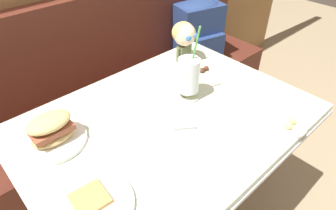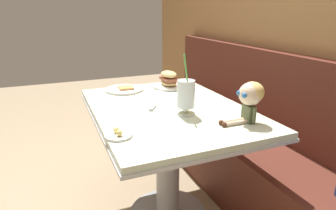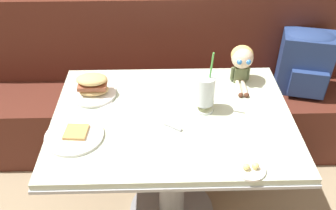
# 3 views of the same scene
# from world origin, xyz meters

# --- Properties ---
(booth_bench) EXTENTS (2.60, 0.48, 1.00)m
(booth_bench) POSITION_xyz_m (0.00, 0.81, 0.33)
(booth_bench) COLOR #512319
(booth_bench) RESTS_ON ground
(diner_table) EXTENTS (1.11, 0.81, 0.74)m
(diner_table) POSITION_xyz_m (0.00, 0.18, 0.54)
(diner_table) COLOR beige
(diner_table) RESTS_ON ground
(toast_plate) EXTENTS (0.25, 0.25, 0.03)m
(toast_plate) POSITION_xyz_m (-0.42, 0.04, 0.75)
(toast_plate) COLOR white
(toast_plate) RESTS_ON diner_table
(milkshake_glass) EXTENTS (0.10, 0.10, 0.32)m
(milkshake_glass) POSITION_xyz_m (0.15, 0.22, 0.84)
(milkshake_glass) COLOR silver
(milkshake_glass) RESTS_ON diner_table
(sandwich_plate) EXTENTS (0.22, 0.22, 0.12)m
(sandwich_plate) POSITION_xyz_m (-0.38, 0.35, 0.79)
(sandwich_plate) COLOR white
(sandwich_plate) RESTS_ON diner_table
(butter_saucer) EXTENTS (0.12, 0.12, 0.04)m
(butter_saucer) POSITION_xyz_m (0.29, -0.17, 0.75)
(butter_saucer) COLOR white
(butter_saucer) RESTS_ON diner_table
(butter_knife) EXTENTS (0.20, 0.15, 0.01)m
(butter_knife) POSITION_xyz_m (0.03, 0.07, 0.74)
(butter_knife) COLOR silver
(butter_knife) RESTS_ON diner_table
(seated_doll) EXTENTS (0.11, 0.22, 0.20)m
(seated_doll) POSITION_xyz_m (0.36, 0.45, 0.87)
(seated_doll) COLOR #5B6642
(seated_doll) RESTS_ON diner_table
(backpack) EXTENTS (0.34, 0.30, 0.41)m
(backpack) POSITION_xyz_m (0.83, 0.78, 0.66)
(backpack) COLOR navy
(backpack) RESTS_ON booth_bench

